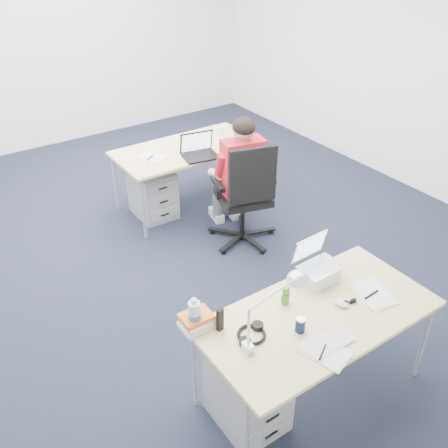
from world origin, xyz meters
The scene contains 24 objects.
floor centered at (0.00, 0.00, 0.00)m, with size 7.00×7.00×0.00m, color black.
room centered at (0.00, 0.00, 1.71)m, with size 6.02×7.02×2.80m.
desk_near centered at (-0.22, -2.01, 0.68)m, with size 1.60×0.80×0.73m.
desk_far centered at (0.45, 0.79, 0.68)m, with size 1.60×0.80×0.73m.
office_chair centered at (0.53, -0.18, 0.32)m, with size 0.90×0.90×1.14m.
seated_person centered at (0.56, 0.00, 0.68)m, with size 0.49×0.77×1.34m.
drawer_pedestal_near centered at (-0.74, -1.96, 0.28)m, with size 0.40×0.50×0.55m, color #A9ACAF.
drawer_pedestal_far centered at (0.00, 0.83, 0.28)m, with size 0.40×0.50×0.55m, color #A9ACAF.
silver_laptop centered at (0.03, -1.76, 0.89)m, with size 0.30×0.24×0.32m, color silver, non-canonical shape.
wireless_keyboard centered at (-0.36, -2.25, 0.74)m, with size 0.32×0.13×0.02m, color white.
computer_mouse centered at (-0.04, -2.04, 0.75)m, with size 0.06×0.10×0.04m, color white.
headphones centered at (-0.70, -1.93, 0.75)m, with size 0.24×0.18×0.04m, color black, non-canonical shape.
can_koozie centered at (-0.42, -2.06, 0.78)m, with size 0.06×0.06×0.10m, color #121C3A.
water_bottle centered at (-0.96, -1.68, 0.86)m, with size 0.08×0.08×0.25m, color silver.
bear_figurine centered at (-0.33, -1.81, 0.80)m, with size 0.07×0.06×0.14m, color #2A7820, non-canonical shape.
book_stack centered at (-0.93, -1.66, 0.78)m, with size 0.21×0.16×0.10m, color silver.
cordless_phone centered at (-0.83, -1.77, 0.81)m, with size 0.04×0.03×0.17m, color black.
papers_left centered at (-0.42, -2.28, 0.73)m, with size 0.20×0.28×0.01m, color #E8E286.
papers_right centered at (0.22, -2.09, 0.74)m, with size 0.21×0.30×0.01m, color #E8E286.
sunglasses centered at (0.02, -2.06, 0.74)m, with size 0.11×0.05×0.03m, color black, non-canonical shape.
desk_lamp centered at (-0.66, -2.01, 0.96)m, with size 0.40×0.15×0.46m, color silver, non-canonical shape.
dark_laptop centered at (0.44, 0.48, 0.86)m, with size 0.36×0.35×0.27m, color black, non-canonical shape.
far_cup centered at (0.95, 0.88, 0.79)m, with size 0.08×0.08×0.11m, color white.
far_papers centered at (-0.01, 0.76, 0.73)m, with size 0.21×0.30×0.01m, color white.
Camera 1 is at (-2.11, -3.68, 2.98)m, focal length 40.00 mm.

